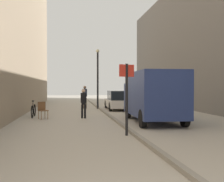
# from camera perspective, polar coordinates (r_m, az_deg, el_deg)

# --- Properties ---
(ground_plane) EXTENTS (80.00, 80.00, 0.00)m
(ground_plane) POSITION_cam_1_polar(r_m,az_deg,el_deg) (13.98, -6.27, -6.32)
(ground_plane) COLOR #A8A093
(kerb_strip) EXTENTS (0.16, 40.00, 0.12)m
(kerb_strip) POSITION_cam_1_polar(r_m,az_deg,el_deg) (14.14, 0.17, -5.99)
(kerb_strip) COLOR gray
(kerb_strip) RESTS_ON ground_plane
(pedestrian_main_foreground) EXTENTS (0.36, 0.24, 1.83)m
(pedestrian_main_foreground) POSITION_cam_1_polar(r_m,az_deg,el_deg) (20.97, -6.03, -0.99)
(pedestrian_main_foreground) COLOR brown
(pedestrian_main_foreground) RESTS_ON ground_plane
(pedestrian_mid_block) EXTENTS (0.32, 0.22, 1.64)m
(pedestrian_mid_block) POSITION_cam_1_polar(r_m,az_deg,el_deg) (14.52, -6.30, -2.30)
(pedestrian_mid_block) COLOR black
(pedestrian_mid_block) RESTS_ON ground_plane
(delivery_van) EXTENTS (2.32, 5.14, 2.49)m
(delivery_van) POSITION_cam_1_polar(r_m,az_deg,el_deg) (13.04, 9.10, -0.98)
(delivery_van) COLOR navy
(delivery_van) RESTS_ON ground_plane
(parked_car) EXTENTS (1.95, 4.25, 1.45)m
(parked_car) POSITION_cam_1_polar(r_m,az_deg,el_deg) (20.11, 1.47, -2.06)
(parked_car) COLOR silver
(parked_car) RESTS_ON ground_plane
(street_sign_post) EXTENTS (0.58, 0.19, 2.60)m
(street_sign_post) POSITION_cam_1_polar(r_m,az_deg,el_deg) (9.33, 3.26, -0.43)
(street_sign_post) COLOR black
(street_sign_post) RESTS_ON ground_plane
(lamp_post) EXTENTS (0.28, 0.28, 4.76)m
(lamp_post) POSITION_cam_1_polar(r_m,az_deg,el_deg) (20.63, -3.18, 3.60)
(lamp_post) COLOR black
(lamp_post) RESTS_ON ground_plane
(bicycle_leaning) EXTENTS (0.10, 1.77, 0.98)m
(bicycle_leaning) POSITION_cam_1_polar(r_m,az_deg,el_deg) (15.65, -16.96, -4.17)
(bicycle_leaning) COLOR black
(bicycle_leaning) RESTS_ON ground_plane
(cafe_chair_near_window) EXTENTS (0.60, 0.60, 0.94)m
(cafe_chair_near_window) POSITION_cam_1_polar(r_m,az_deg,el_deg) (14.66, -15.11, -3.86)
(cafe_chair_near_window) COLOR brown
(cafe_chair_near_window) RESTS_ON ground_plane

